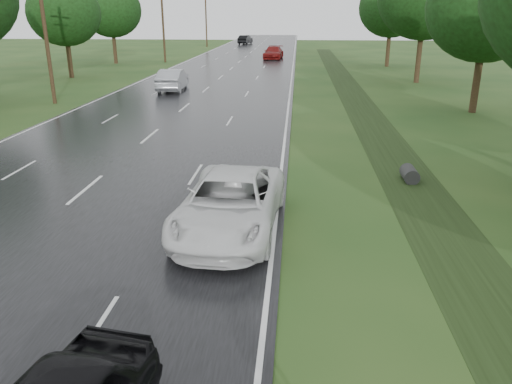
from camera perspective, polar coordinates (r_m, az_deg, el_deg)
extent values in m
cube|color=black|center=(53.71, -3.26, 13.57)|extent=(14.00, 180.00, 0.04)
cube|color=silver|center=(53.21, 4.17, 13.52)|extent=(0.12, 180.00, 0.01)
cube|color=silver|center=(55.03, -10.44, 13.46)|extent=(0.12, 180.00, 0.01)
cube|color=silver|center=(53.70, -3.26, 13.59)|extent=(0.12, 180.00, 0.01)
cube|color=black|center=(28.81, 13.10, 7.60)|extent=(2.20, 120.00, 0.01)
cylinder|color=#2D2D2D|center=(19.22, 17.14, 1.97)|extent=(0.56, 1.00, 0.56)
cylinder|color=#312114|center=(36.79, -23.02, 17.02)|extent=(0.26, 0.26, 10.00)
cylinder|color=#312114|center=(65.02, -10.60, 18.77)|extent=(0.26, 0.26, 10.00)
cylinder|color=#312114|center=(94.34, -5.73, 19.23)|extent=(0.26, 0.26, 10.00)
cylinder|color=#312114|center=(33.96, 23.86, 11.26)|extent=(0.44, 0.44, 3.52)
ellipsoid|color=black|center=(33.71, 24.94, 18.60)|extent=(7.00, 7.00, 6.30)
cylinder|color=#312114|center=(47.23, 18.09, 14.31)|extent=(0.44, 0.44, 4.16)
cylinder|color=#312114|center=(60.89, 14.85, 15.43)|extent=(0.44, 0.44, 3.68)
ellipsoid|color=black|center=(60.76, 15.24, 19.69)|extent=(7.20, 7.20, 6.48)
cylinder|color=#312114|center=(51.74, -20.53, 14.00)|extent=(0.44, 0.44, 3.36)
ellipsoid|color=black|center=(51.57, -21.11, 18.57)|extent=(6.60, 6.60, 5.94)
cylinder|color=#312114|center=(64.90, -15.84, 15.50)|extent=(0.44, 0.44, 3.52)
ellipsoid|color=black|center=(64.77, -16.22, 19.36)|extent=(7.00, 7.00, 6.30)
imported|color=silver|center=(13.95, -2.97, -1.30)|extent=(2.97, 5.88, 1.60)
imported|color=#9C9FA5|center=(40.74, -9.50, 12.54)|extent=(1.98, 5.12, 1.66)
imported|color=maroon|center=(68.46, 2.00, 15.63)|extent=(2.69, 5.75, 1.62)
imported|color=black|center=(101.57, -1.24, 17.02)|extent=(2.59, 5.23, 1.65)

